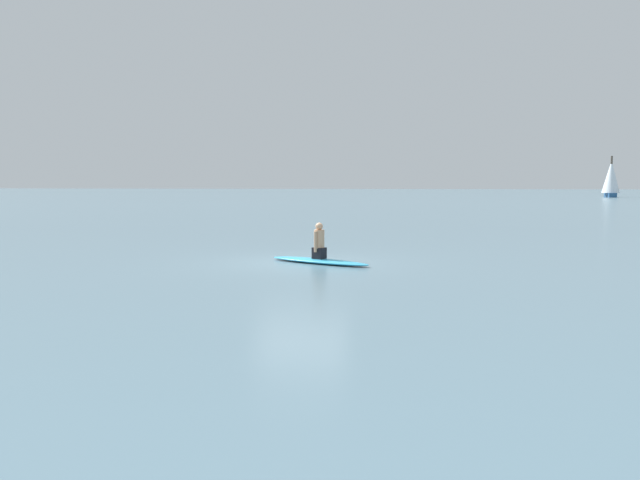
{
  "coord_description": "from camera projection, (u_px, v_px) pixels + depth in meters",
  "views": [
    {
      "loc": [
        -17.44,
        -3.65,
        2.19
      ],
      "look_at": [
        -0.04,
        -0.54,
        0.64
      ],
      "focal_mm": 36.86,
      "sensor_mm": 36.0,
      "label": 1
    }
  ],
  "objects": [
    {
      "name": "surfboard",
      "position": [
        319.0,
        261.0,
        17.78
      ],
      "size": [
        1.93,
        3.12,
        0.13
      ],
      "primitive_type": "ellipsoid",
      "rotation": [
        0.0,
        0.0,
        -2.02
      ],
      "color": "#339EC6",
      "rests_on": "ground"
    },
    {
      "name": "ground_plane",
      "position": [
        301.0,
        263.0,
        17.94
      ],
      "size": [
        400.0,
        400.0,
        0.0
      ],
      "primitive_type": "plane",
      "color": "slate"
    },
    {
      "name": "person_paddler",
      "position": [
        319.0,
        242.0,
        17.73
      ],
      "size": [
        0.42,
        0.4,
        0.98
      ],
      "rotation": [
        0.0,
        0.0,
        -2.02
      ],
      "color": "black",
      "rests_on": "surfboard"
    },
    {
      "name": "sailboat_center_horizon",
      "position": [
        611.0,
        178.0,
        96.28
      ],
      "size": [
        3.6,
        2.58,
        6.05
      ],
      "rotation": [
        0.0,
        0.0,
        -0.03
      ],
      "color": "navy",
      "rests_on": "ground"
    }
  ]
}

